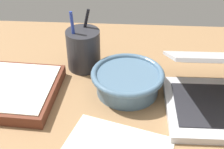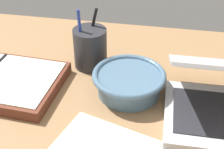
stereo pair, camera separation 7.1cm
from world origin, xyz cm
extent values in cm
cube|color=#936D47|center=(0.00, 0.00, 1.00)|extent=(140.00, 100.00, 2.00)
cylinder|color=slate|center=(1.91, 12.90, 4.56)|extent=(15.06, 15.06, 5.12)
torus|color=slate|center=(1.91, 12.90, 7.12)|extent=(17.71, 17.71, 1.42)
cylinder|color=#28282D|center=(-10.09, 23.08, 7.42)|extent=(8.92, 8.92, 10.85)
cylinder|color=black|center=(-10.38, 25.52, 10.46)|extent=(4.22, 1.21, 14.71)
cylinder|color=#233899|center=(-12.07, 21.63, 10.76)|extent=(1.89, 2.28, 15.55)
cube|color=silver|center=(-24.57, 9.33, 4.94)|extent=(18.07, 19.71, 0.30)
camera|label=1|loc=(2.03, -47.80, 49.90)|focal=50.00mm
camera|label=2|loc=(9.04, -46.92, 49.90)|focal=50.00mm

